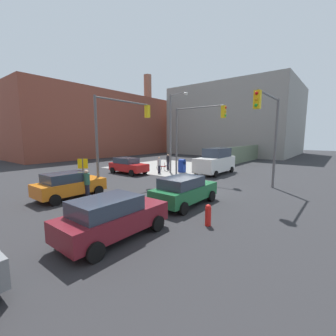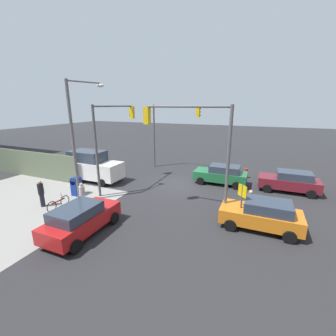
{
  "view_description": "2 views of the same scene",
  "coord_description": "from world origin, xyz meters",
  "px_view_note": "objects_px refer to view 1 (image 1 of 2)",
  "views": [
    {
      "loc": [
        -13.34,
        -8.62,
        3.83
      ],
      "look_at": [
        -1.78,
        0.57,
        1.74
      ],
      "focal_mm": 24.0,
      "sensor_mm": 36.0,
      "label": 1
    },
    {
      "loc": [
        -6.14,
        16.67,
        6.46
      ],
      "look_at": [
        1.01,
        -0.07,
        1.34
      ],
      "focal_mm": 24.0,
      "sensor_mm": 36.0,
      "label": 2
    }
  ],
  "objects_px": {
    "smokestack": "(148,114)",
    "fire_hydrant": "(208,215)",
    "pedestrian_crossing": "(159,165)",
    "sedan_orange": "(69,185)",
    "pedestrian_walking_north": "(168,161)",
    "bicycle_leaning_on_fence": "(163,168)",
    "pedestrian_waiting": "(87,183)",
    "van_white_delivery": "(215,161)",
    "traffic_signal_se_corner": "(269,124)",
    "hatchback_maroon": "(112,217)",
    "coupe_green": "(184,190)",
    "coupe_red": "(128,165)",
    "traffic_signal_nw_corner": "(120,125)",
    "street_lamp_corner": "(173,128)",
    "mailbox_blue": "(182,165)",
    "traffic_signal_ne_corner": "(194,128)"
  },
  "relations": [
    {
      "from": "smokestack",
      "to": "fire_hydrant",
      "type": "xyz_separation_m",
      "value": [
        -32.4,
        -34.2,
        -8.67
      ]
    },
    {
      "from": "traffic_signal_nw_corner",
      "to": "traffic_signal_se_corner",
      "type": "height_order",
      "value": "same"
    },
    {
      "from": "smokestack",
      "to": "coupe_red",
      "type": "relative_size",
      "value": 4.33
    },
    {
      "from": "sedan_orange",
      "to": "pedestrian_walking_north",
      "type": "xyz_separation_m",
      "value": [
        13.28,
        2.69,
        0.11
      ]
    },
    {
      "from": "street_lamp_corner",
      "to": "coupe_green",
      "type": "relative_size",
      "value": 1.87
    },
    {
      "from": "coupe_red",
      "to": "pedestrian_crossing",
      "type": "relative_size",
      "value": 2.47
    },
    {
      "from": "coupe_green",
      "to": "pedestrian_waiting",
      "type": "distance_m",
      "value": 6.09
    },
    {
      "from": "fire_hydrant",
      "to": "pedestrian_walking_north",
      "type": "bearing_deg",
      "value": 44.51
    },
    {
      "from": "smokestack",
      "to": "coupe_green",
      "type": "height_order",
      "value": "smokestack"
    },
    {
      "from": "sedan_orange",
      "to": "van_white_delivery",
      "type": "bearing_deg",
      "value": -11.71
    },
    {
      "from": "mailbox_blue",
      "to": "pedestrian_waiting",
      "type": "relative_size",
      "value": 0.8
    },
    {
      "from": "bicycle_leaning_on_fence",
      "to": "coupe_red",
      "type": "bearing_deg",
      "value": 154.51
    },
    {
      "from": "traffic_signal_se_corner",
      "to": "smokestack",
      "type": "bearing_deg",
      "value": 54.29
    },
    {
      "from": "street_lamp_corner",
      "to": "van_white_delivery",
      "type": "bearing_deg",
      "value": -55.99
    },
    {
      "from": "smokestack",
      "to": "sedan_orange",
      "type": "distance_m",
      "value": 43.09
    },
    {
      "from": "bicycle_leaning_on_fence",
      "to": "pedestrian_waiting",
      "type": "bearing_deg",
      "value": -163.41
    },
    {
      "from": "coupe_green",
      "to": "pedestrian_walking_north",
      "type": "distance_m",
      "value": 13.51
    },
    {
      "from": "pedestrian_walking_north",
      "to": "traffic_signal_nw_corner",
      "type": "bearing_deg",
      "value": -18.06
    },
    {
      "from": "van_white_delivery",
      "to": "pedestrian_walking_north",
      "type": "xyz_separation_m",
      "value": [
        -0.76,
        5.6,
        -0.33
      ]
    },
    {
      "from": "sedan_orange",
      "to": "bicycle_leaning_on_fence",
      "type": "height_order",
      "value": "sedan_orange"
    },
    {
      "from": "bicycle_leaning_on_fence",
      "to": "mailbox_blue",
      "type": "bearing_deg",
      "value": -74.72
    },
    {
      "from": "traffic_signal_se_corner",
      "to": "hatchback_maroon",
      "type": "distance_m",
      "value": 11.83
    },
    {
      "from": "mailbox_blue",
      "to": "pedestrian_walking_north",
      "type": "xyz_separation_m",
      "value": [
        0.6,
        2.4,
        0.19
      ]
    },
    {
      "from": "coupe_green",
      "to": "coupe_red",
      "type": "bearing_deg",
      "value": 63.75
    },
    {
      "from": "fire_hydrant",
      "to": "pedestrian_crossing",
      "type": "xyz_separation_m",
      "value": [
        9.2,
        10.7,
        0.41
      ]
    },
    {
      "from": "coupe_green",
      "to": "street_lamp_corner",
      "type": "bearing_deg",
      "value": 40.78
    },
    {
      "from": "fire_hydrant",
      "to": "hatchback_maroon",
      "type": "xyz_separation_m",
      "value": [
        -3.33,
        2.24,
        0.36
      ]
    },
    {
      "from": "mailbox_blue",
      "to": "van_white_delivery",
      "type": "bearing_deg",
      "value": -66.99
    },
    {
      "from": "coupe_green",
      "to": "bicycle_leaning_on_fence",
      "type": "relative_size",
      "value": 2.45
    },
    {
      "from": "hatchback_maroon",
      "to": "coupe_red",
      "type": "height_order",
      "value": "same"
    },
    {
      "from": "sedan_orange",
      "to": "traffic_signal_nw_corner",
      "type": "bearing_deg",
      "value": -3.02
    },
    {
      "from": "traffic_signal_se_corner",
      "to": "sedan_orange",
      "type": "relative_size",
      "value": 1.58
    },
    {
      "from": "smokestack",
      "to": "mailbox_blue",
      "type": "height_order",
      "value": "smokestack"
    },
    {
      "from": "hatchback_maroon",
      "to": "pedestrian_walking_north",
      "type": "relative_size",
      "value": 2.35
    },
    {
      "from": "traffic_signal_nw_corner",
      "to": "pedestrian_walking_north",
      "type": "height_order",
      "value": "traffic_signal_nw_corner"
    },
    {
      "from": "coupe_green",
      "to": "pedestrian_crossing",
      "type": "bearing_deg",
      "value": 48.01
    },
    {
      "from": "sedan_orange",
      "to": "coupe_red",
      "type": "bearing_deg",
      "value": 26.13
    },
    {
      "from": "smokestack",
      "to": "coupe_red",
      "type": "distance_m",
      "value": 34.02
    },
    {
      "from": "pedestrian_waiting",
      "to": "bicycle_leaning_on_fence",
      "type": "distance_m",
      "value": 11.91
    },
    {
      "from": "pedestrian_crossing",
      "to": "pedestrian_waiting",
      "type": "height_order",
      "value": "pedestrian_waiting"
    },
    {
      "from": "traffic_signal_nw_corner",
      "to": "traffic_signal_ne_corner",
      "type": "relative_size",
      "value": 1.0
    },
    {
      "from": "coupe_green",
      "to": "pedestrian_walking_north",
      "type": "bearing_deg",
      "value": 42.36
    },
    {
      "from": "pedestrian_waiting",
      "to": "mailbox_blue",
      "type": "bearing_deg",
      "value": -131.49
    },
    {
      "from": "traffic_signal_nw_corner",
      "to": "traffic_signal_se_corner",
      "type": "xyz_separation_m",
      "value": [
        5.09,
        -9.0,
        -0.02
      ]
    },
    {
      "from": "traffic_signal_se_corner",
      "to": "van_white_delivery",
      "type": "height_order",
      "value": "traffic_signal_se_corner"
    },
    {
      "from": "traffic_signal_nw_corner",
      "to": "hatchback_maroon",
      "type": "relative_size",
      "value": 1.52
    },
    {
      "from": "mailbox_blue",
      "to": "coupe_green",
      "type": "distance_m",
      "value": 11.53
    },
    {
      "from": "coupe_green",
      "to": "smokestack",
      "type": "bearing_deg",
      "value": 46.03
    },
    {
      "from": "street_lamp_corner",
      "to": "pedestrian_waiting",
      "type": "relative_size",
      "value": 4.49
    },
    {
      "from": "coupe_green",
      "to": "fire_hydrant",
      "type": "bearing_deg",
      "value": -126.03
    }
  ]
}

